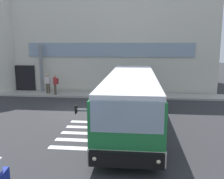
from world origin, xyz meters
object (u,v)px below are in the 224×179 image
(passenger_near_column, at_px, (48,83))
(passenger_by_doorway, at_px, (55,83))
(entry_support_column, at_px, (41,68))
(safety_bollard_yellow, at_px, (102,93))
(bus_main_foreground, at_px, (131,100))

(passenger_near_column, relative_size, passenger_by_doorway, 1.00)
(entry_support_column, distance_m, safety_bollard_yellow, 6.15)
(passenger_by_doorway, bearing_deg, bus_main_foreground, -45.63)
(entry_support_column, distance_m, bus_main_foreground, 11.23)
(bus_main_foreground, relative_size, passenger_by_doorway, 6.96)
(entry_support_column, xyz_separation_m, passenger_near_column, (0.80, -0.72, -1.15))
(entry_support_column, height_order, bus_main_foreground, entry_support_column)
(passenger_by_doorway, bearing_deg, entry_support_column, 144.94)
(entry_support_column, height_order, passenger_by_doorway, entry_support_column)
(passenger_near_column, bearing_deg, entry_support_column, 138.12)
(passenger_near_column, xyz_separation_m, passenger_by_doorway, (0.80, -0.40, 0.03))
(safety_bollard_yellow, bearing_deg, passenger_by_doorway, 170.40)
(entry_support_column, distance_m, passenger_by_doorway, 2.25)
(entry_support_column, relative_size, passenger_near_column, 2.49)
(entry_support_column, bearing_deg, safety_bollard_yellow, -17.79)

